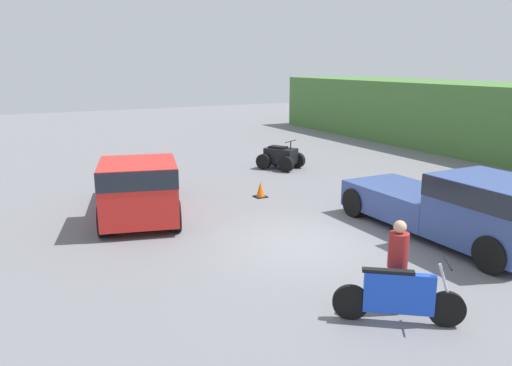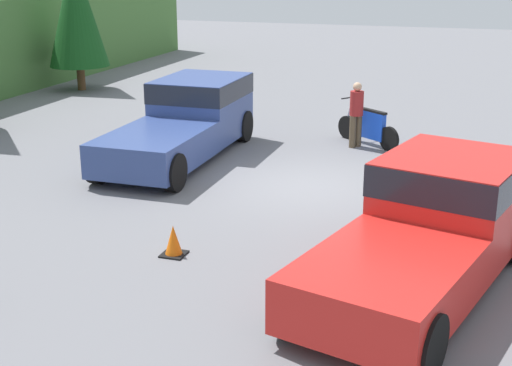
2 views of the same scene
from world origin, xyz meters
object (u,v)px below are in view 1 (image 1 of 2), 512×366
Objects in this scene: rider_person at (397,263)px; traffic_cone at (261,190)px; pickup_truck_red at (139,186)px; dirt_bike at (399,297)px; quad_atv at (281,157)px; pickup_truck_second at (461,206)px.

rider_person is 3.24× the size of traffic_cone.
rider_person is at bearing -10.99° from traffic_cone.
dirt_bike is (8.36, 2.43, -0.48)m from pickup_truck_red.
traffic_cone is at bearing 117.59° from rider_person.
quad_atv reaches higher than dirt_bike.
traffic_cone is (-8.74, 1.90, -0.25)m from dirt_bike.
pickup_truck_second is at bearing 21.06° from traffic_cone.
rider_person reaches higher than dirt_bike.
rider_person is 8.57m from traffic_cone.
pickup_truck_second reaches higher than dirt_bike.
quad_atv is 13.09m from rider_person.
pickup_truck_second is at bearing 65.81° from dirt_bike.
quad_atv reaches higher than traffic_cone.
quad_atv is at bearing 141.36° from traffic_cone.
quad_atv is (-12.57, 4.96, -0.00)m from dirt_bike.
quad_atv is 1.23× the size of rider_person.
pickup_truck_red reaches higher than rider_person.
pickup_truck_red is at bearing 147.22° from rider_person.
quad_atv is at bearing 176.34° from pickup_truck_second.
rider_person is (8.00, 2.70, -0.02)m from pickup_truck_red.
pickup_truck_second is 10.20m from quad_atv.
rider_person is (-0.36, 0.27, 0.46)m from dirt_bike.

